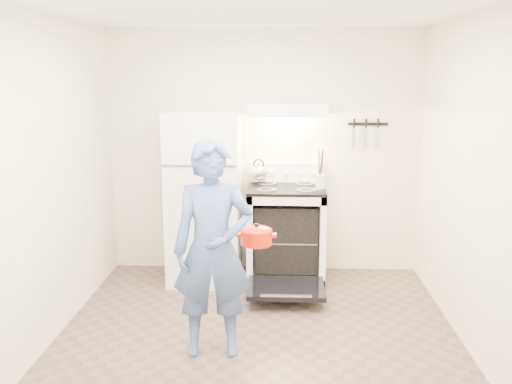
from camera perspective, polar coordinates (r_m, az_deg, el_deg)
floor at (r=4.55m, az=0.07°, el=-15.10°), size 3.60×3.60×0.00m
back_wall at (r=5.91m, az=0.83°, el=3.97°), size 3.20×0.02×2.50m
refrigerator at (r=5.68m, az=-5.14°, el=-0.50°), size 0.70×0.70×1.70m
stove_body at (r=5.75m, az=3.01°, el=-4.32°), size 0.76×0.65×0.92m
cooktop at (r=5.64m, az=3.06°, el=0.32°), size 0.76×0.65×0.03m
backsplash at (r=5.90m, az=3.05°, el=1.97°), size 0.76×0.07×0.20m
oven_door at (r=5.30m, az=3.01°, el=-9.60°), size 0.70×0.54×0.04m
oven_rack at (r=5.76m, az=3.01°, el=-4.51°), size 0.60×0.52×0.01m
range_hood at (r=5.61m, az=3.14°, el=8.26°), size 0.76×0.50×0.12m
knife_strip at (r=5.92m, az=11.12°, el=6.69°), size 0.40×0.02×0.03m
pizza_stone at (r=5.73m, az=2.99°, el=-4.45°), size 0.34×0.34×0.02m
tea_kettle at (r=5.80m, az=0.28°, el=2.08°), size 0.21×0.17×0.25m
utensil_jar at (r=5.45m, az=6.45°, el=1.04°), size 0.11×0.11×0.13m
person at (r=4.17m, az=-4.33°, el=-5.76°), size 0.62×0.44×1.60m
dutch_oven at (r=4.44m, az=0.04°, el=-4.57°), size 0.31×0.24×0.21m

